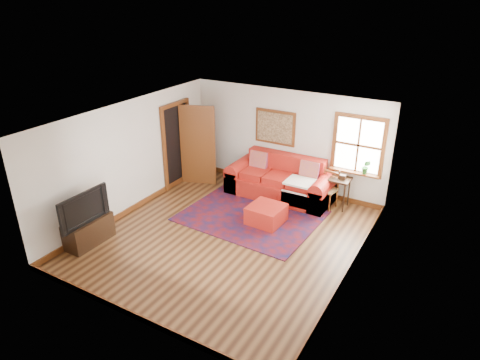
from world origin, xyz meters
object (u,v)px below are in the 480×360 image
Objects in this scene: side_table at (337,183)px; media_cabinet at (89,231)px; red_leather_sofa at (281,183)px; ladder_back_chair at (328,187)px; red_ottoman at (266,214)px.

media_cabinet is at bearing -133.23° from side_table.
red_leather_sofa is 1.19m from ladder_back_chair.
ladder_back_chair is (0.87, 1.40, 0.28)m from red_ottoman.
ladder_back_chair is 0.93× the size of media_cabinet.
red_leather_sofa is at bearing -178.07° from ladder_back_chair.
red_leather_sofa is 1.37m from side_table.
media_cabinet is (-3.71, -3.95, -0.33)m from side_table.
side_table is (1.33, 0.13, 0.27)m from red_leather_sofa.
side_table is 0.79× the size of ladder_back_chair.
ladder_back_chair is at bearing 1.93° from red_leather_sofa.
side_table is at bearing 5.60° from red_leather_sofa.
red_ottoman is at bearing -124.68° from side_table.
media_cabinet is (-2.68, -2.46, 0.06)m from red_ottoman.
red_leather_sofa reaches higher than media_cabinet.
red_leather_sofa is 4.50m from media_cabinet.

